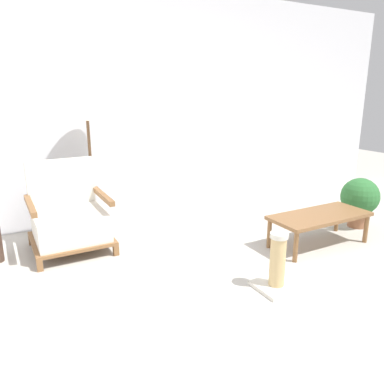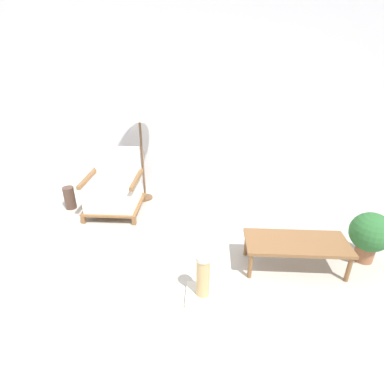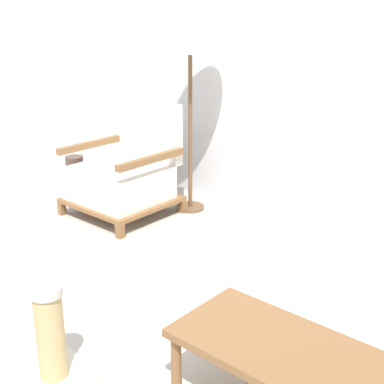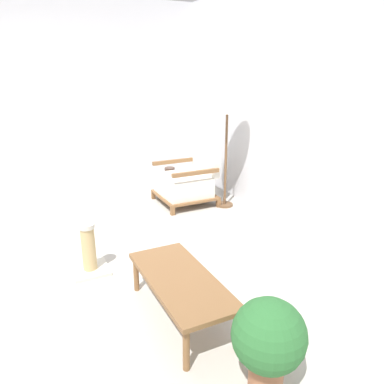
# 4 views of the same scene
# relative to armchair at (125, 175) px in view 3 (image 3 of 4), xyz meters

# --- Properties ---
(ground_plane) EXTENTS (14.00, 14.00, 0.00)m
(ground_plane) POSITION_rel_armchair_xyz_m (1.07, -1.73, -0.31)
(ground_plane) COLOR #B7B2A8
(wall_back) EXTENTS (8.00, 0.06, 2.70)m
(wall_back) POSITION_rel_armchair_xyz_m (1.07, 0.74, 1.04)
(wall_back) COLOR silver
(wall_back) RESTS_ON ground_plane
(armchair) EXTENTS (0.73, 0.71, 0.85)m
(armchair) POSITION_rel_armchair_xyz_m (0.00, 0.00, 0.00)
(armchair) COLOR brown
(armchair) RESTS_ON ground_plane
(floor_lamp) EXTENTS (0.51, 0.51, 1.51)m
(floor_lamp) POSITION_rel_armchair_xyz_m (0.34, 0.39, 1.03)
(floor_lamp) COLOR brown
(floor_lamp) RESTS_ON ground_plane
(coffee_table) EXTENTS (1.04, 0.45, 0.33)m
(coffee_table) POSITION_rel_armchair_xyz_m (2.22, -1.11, -0.02)
(coffee_table) COLOR brown
(coffee_table) RESTS_ON ground_plane
(vase) EXTENTS (0.15, 0.15, 0.33)m
(vase) POSITION_rel_armchair_xyz_m (-0.68, 0.03, -0.14)
(vase) COLOR #473328
(vase) RESTS_ON ground_plane
(scratching_post) EXTENTS (0.32, 0.32, 0.47)m
(scratching_post) POSITION_rel_armchair_xyz_m (1.27, -1.58, -0.13)
(scratching_post) COLOR beige
(scratching_post) RESTS_ON ground_plane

